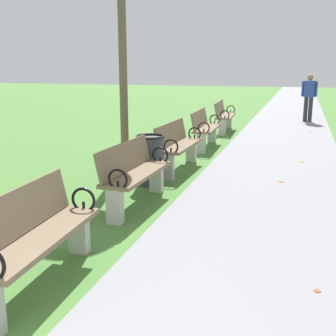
{
  "coord_description": "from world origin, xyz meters",
  "views": [
    {
      "loc": [
        1.67,
        -0.5,
        1.96
      ],
      "look_at": [
        -0.05,
        5.05,
        0.55
      ],
      "focal_mm": 45.64,
      "sensor_mm": 36.0,
      "label": 1
    }
  ],
  "objects_px": {
    "park_bench_4": "(178,145)",
    "park_bench_6": "(224,116)",
    "park_bench_2": "(35,236)",
    "park_bench_3": "(134,173)",
    "pedestrian_walking": "(309,95)",
    "park_bench_5": "(205,128)",
    "trash_bin": "(151,160)"
  },
  "relations": [
    {
      "from": "park_bench_2",
      "to": "park_bench_3",
      "type": "distance_m",
      "value": 2.39
    },
    {
      "from": "park_bench_6",
      "to": "park_bench_2",
      "type": "bearing_deg",
      "value": -90.0
    },
    {
      "from": "trash_bin",
      "to": "park_bench_6",
      "type": "bearing_deg",
      "value": 88.63
    },
    {
      "from": "park_bench_4",
      "to": "park_bench_6",
      "type": "distance_m",
      "value": 5.0
    },
    {
      "from": "park_bench_2",
      "to": "trash_bin",
      "type": "bearing_deg",
      "value": 92.42
    },
    {
      "from": "pedestrian_walking",
      "to": "park_bench_2",
      "type": "bearing_deg",
      "value": -100.79
    },
    {
      "from": "pedestrian_walking",
      "to": "trash_bin",
      "type": "height_order",
      "value": "pedestrian_walking"
    },
    {
      "from": "park_bench_3",
      "to": "trash_bin",
      "type": "bearing_deg",
      "value": 97.59
    },
    {
      "from": "park_bench_4",
      "to": "park_bench_6",
      "type": "height_order",
      "value": "same"
    },
    {
      "from": "park_bench_5",
      "to": "park_bench_2",
      "type": "bearing_deg",
      "value": -90.0
    },
    {
      "from": "park_bench_2",
      "to": "park_bench_3",
      "type": "bearing_deg",
      "value": 90.0
    },
    {
      "from": "park_bench_6",
      "to": "pedestrian_walking",
      "type": "distance_m",
      "value": 3.91
    },
    {
      "from": "park_bench_3",
      "to": "park_bench_2",
      "type": "bearing_deg",
      "value": -90.0
    },
    {
      "from": "park_bench_4",
      "to": "park_bench_6",
      "type": "relative_size",
      "value": 1.0
    },
    {
      "from": "park_bench_3",
      "to": "park_bench_6",
      "type": "height_order",
      "value": "same"
    },
    {
      "from": "park_bench_2",
      "to": "park_bench_5",
      "type": "height_order",
      "value": "same"
    },
    {
      "from": "park_bench_4",
      "to": "pedestrian_walking",
      "type": "bearing_deg",
      "value": 73.28
    },
    {
      "from": "park_bench_6",
      "to": "pedestrian_walking",
      "type": "relative_size",
      "value": 1.0
    },
    {
      "from": "park_bench_2",
      "to": "pedestrian_walking",
      "type": "distance_m",
      "value": 12.91
    },
    {
      "from": "park_bench_2",
      "to": "pedestrian_walking",
      "type": "relative_size",
      "value": 1.0
    },
    {
      "from": "park_bench_2",
      "to": "park_bench_5",
      "type": "xyz_separation_m",
      "value": [
        -0.0,
        6.99,
        0.0
      ]
    },
    {
      "from": "park_bench_4",
      "to": "trash_bin",
      "type": "xyz_separation_m",
      "value": [
        -0.15,
        -1.14,
        -0.06
      ]
    },
    {
      "from": "park_bench_6",
      "to": "trash_bin",
      "type": "distance_m",
      "value": 6.14
    },
    {
      "from": "park_bench_2",
      "to": "park_bench_6",
      "type": "bearing_deg",
      "value": 90.0
    },
    {
      "from": "park_bench_2",
      "to": "trash_bin",
      "type": "height_order",
      "value": "park_bench_2"
    },
    {
      "from": "park_bench_4",
      "to": "pedestrian_walking",
      "type": "height_order",
      "value": "pedestrian_walking"
    },
    {
      "from": "park_bench_2",
      "to": "park_bench_4",
      "type": "xyz_separation_m",
      "value": [
        -0.0,
        4.63,
        0.0
      ]
    },
    {
      "from": "park_bench_3",
      "to": "pedestrian_walking",
      "type": "relative_size",
      "value": 1.0
    },
    {
      "from": "park_bench_2",
      "to": "pedestrian_walking",
      "type": "height_order",
      "value": "pedestrian_walking"
    },
    {
      "from": "park_bench_4",
      "to": "trash_bin",
      "type": "bearing_deg",
      "value": -97.35
    },
    {
      "from": "park_bench_3",
      "to": "park_bench_4",
      "type": "xyz_separation_m",
      "value": [
        -0.0,
        2.25,
        0.0
      ]
    },
    {
      "from": "park_bench_5",
      "to": "park_bench_4",
      "type": "bearing_deg",
      "value": -90.0
    }
  ]
}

